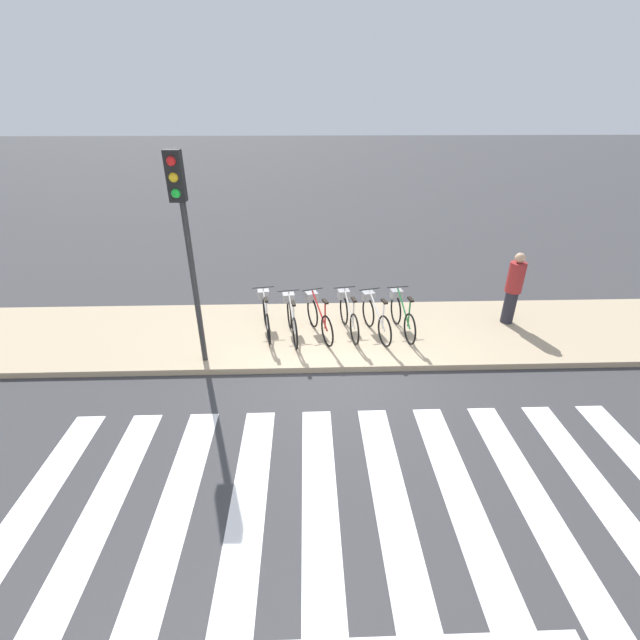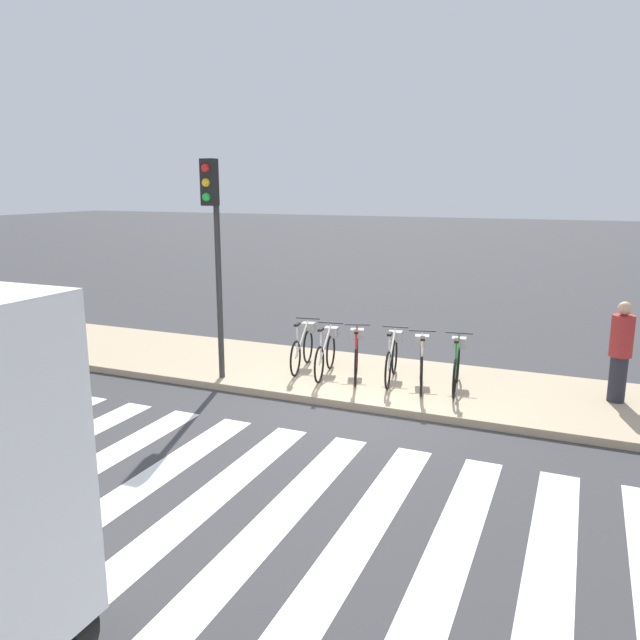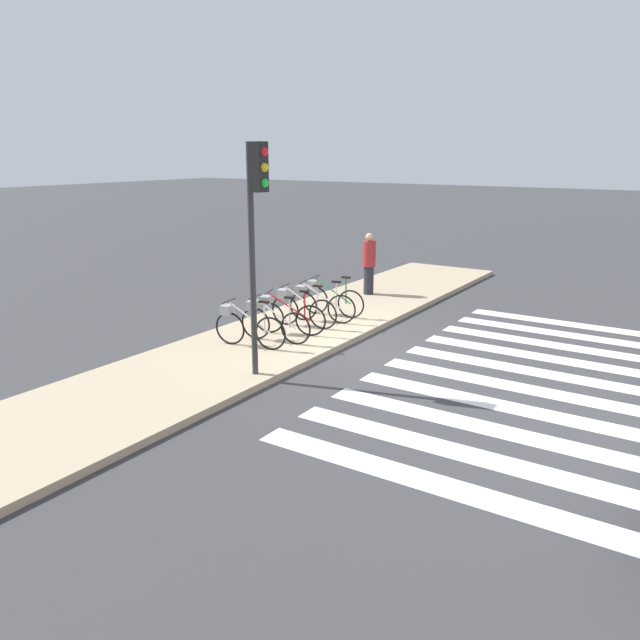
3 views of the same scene
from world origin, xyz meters
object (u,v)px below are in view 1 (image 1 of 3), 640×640
parked_bicycle_4 (375,315)px  parked_bicycle_5 (401,313)px  parked_bicycle_1 (291,317)px  parked_bicycle_2 (318,315)px  pedestrian (514,287)px  parked_bicycle_3 (348,313)px  parked_bicycle_0 (266,313)px  traffic_light (183,220)px

parked_bicycle_4 → parked_bicycle_5: (0.58, 0.08, 0.00)m
parked_bicycle_4 → parked_bicycle_5: 0.58m
parked_bicycle_1 → parked_bicycle_2: same height
parked_bicycle_5 → pedestrian: (2.44, 0.32, 0.41)m
parked_bicycle_1 → pedestrian: 4.78m
parked_bicycle_1 → parked_bicycle_3: size_ratio=1.00×
parked_bicycle_0 → parked_bicycle_1: 0.57m
parked_bicycle_2 → parked_bicycle_4: same height
parked_bicycle_3 → parked_bicycle_5: 1.12m
parked_bicycle_3 → parked_bicycle_4: bearing=-11.1°
pedestrian → parked_bicycle_0: bearing=-177.4°
parked_bicycle_0 → parked_bicycle_4: bearing=-4.0°
pedestrian → parked_bicycle_2: bearing=-174.9°
parked_bicycle_5 → parked_bicycle_3: bearing=178.8°
traffic_light → parked_bicycle_3: bearing=22.4°
parked_bicycle_3 → traffic_light: size_ratio=0.40×
parked_bicycle_4 → parked_bicycle_3: bearing=168.9°
parked_bicycle_1 → traffic_light: (-1.62, -1.01, 2.26)m
parked_bicycle_1 → parked_bicycle_2: bearing=6.2°
parked_bicycle_1 → parked_bicycle_4: bearing=1.0°
parked_bicycle_4 → parked_bicycle_2: bearing=178.6°
parked_bicycle_3 → parked_bicycle_2: bearing=-172.8°
parked_bicycle_3 → pedestrian: 3.60m
parked_bicycle_2 → traffic_light: 3.31m
parked_bicycle_3 → traffic_light: 3.78m
parked_bicycle_4 → traffic_light: bearing=-162.6°
parked_bicycle_1 → parked_bicycle_4: (1.72, 0.03, 0.00)m
parked_bicycle_0 → parked_bicycle_3: bearing=-1.8°
parked_bicycle_2 → pedestrian: bearing=5.1°
parked_bicycle_4 → pedestrian: 3.07m
parked_bicycle_0 → parked_bicycle_3: size_ratio=1.00×
parked_bicycle_2 → traffic_light: traffic_light is taller
parked_bicycle_1 → pedestrian: bearing=5.3°
parked_bicycle_1 → parked_bicycle_3: bearing=6.7°
parked_bicycle_4 → parked_bicycle_5: same height
parked_bicycle_1 → parked_bicycle_5: 2.30m
parked_bicycle_1 → pedestrian: pedestrian is taller
pedestrian → parked_bicycle_5: bearing=-172.5°
parked_bicycle_5 → parked_bicycle_2: bearing=-178.2°
parked_bicycle_1 → parked_bicycle_4: 1.72m
pedestrian → traffic_light: (-6.37, -1.45, 1.85)m
parked_bicycle_4 → pedestrian: (3.02, 0.40, 0.41)m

